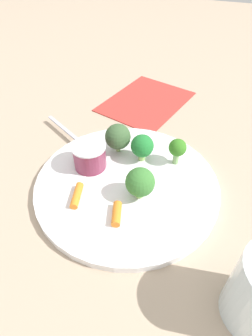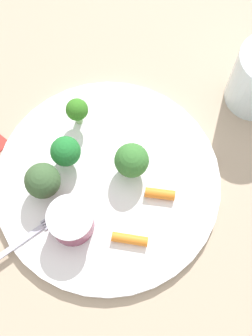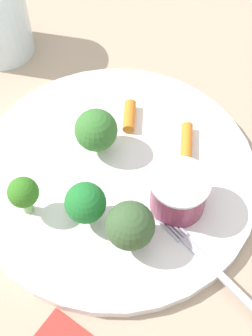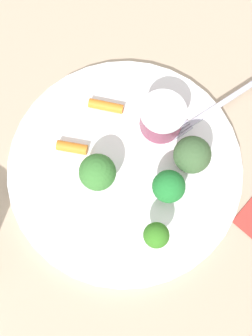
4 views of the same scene
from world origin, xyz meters
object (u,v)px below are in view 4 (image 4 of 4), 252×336
object	(u,v)px
fork	(223,102)
carrot_stick_0	(72,147)
broccoli_floret_3	(156,235)
carrot_stick_1	(106,106)
plate	(125,168)
broccoli_floret_2	(169,187)
broccoli_floret_1	(98,172)
sauce_cup	(162,118)
broccoli_floret_0	(192,155)

from	to	relation	value
fork	carrot_stick_0	bearing A→B (deg)	-137.53
broccoli_floret_3	carrot_stick_0	distance (m)	0.15
carrot_stick_1	carrot_stick_0	bearing A→B (deg)	-102.07
plate	broccoli_floret_2	bearing A→B (deg)	-7.89
plate	carrot_stick_1	distance (m)	0.08
broccoli_floret_1	broccoli_floret_2	bearing A→B (deg)	13.01
sauce_cup	carrot_stick_1	bearing A→B (deg)	-173.33
broccoli_floret_1	broccoli_floret_0	bearing A→B (deg)	35.30
sauce_cup	carrot_stick_1	world-z (taller)	sauce_cup
carrot_stick_1	fork	xyz separation A→B (m)	(0.13, 0.07, -0.00)
broccoli_floret_0	broccoli_floret_3	world-z (taller)	broccoli_floret_0
broccoli_floret_2	fork	bearing A→B (deg)	81.24
broccoli_floret_1	carrot_stick_1	world-z (taller)	broccoli_floret_1
sauce_cup	carrot_stick_1	xyz separation A→B (m)	(-0.07, -0.01, -0.02)
sauce_cup	broccoli_floret_3	xyz separation A→B (m)	(0.05, -0.13, 0.01)
plate	carrot_stick_1	world-z (taller)	carrot_stick_1
sauce_cup	carrot_stick_0	world-z (taller)	sauce_cup
broccoli_floret_0	broccoli_floret_2	size ratio (longest dim) A/B	1.08
broccoli_floret_0	broccoli_floret_2	distance (m)	0.05
broccoli_floret_0	broccoli_floret_2	world-z (taller)	broccoli_floret_0
plate	sauce_cup	size ratio (longest dim) A/B	5.20
fork	sauce_cup	bearing A→B (deg)	-135.89
plate	broccoli_floret_3	bearing A→B (deg)	-43.88
broccoli_floret_2	carrot_stick_0	distance (m)	0.13
plate	carrot_stick_0	bearing A→B (deg)	-174.64
sauce_cup	carrot_stick_0	size ratio (longest dim) A/B	1.48
broccoli_floret_0	fork	xyz separation A→B (m)	(0.01, 0.09, -0.03)
broccoli_floret_0	broccoli_floret_2	bearing A→B (deg)	-102.40
sauce_cup	broccoli_floret_2	world-z (taller)	broccoli_floret_2
broccoli_floret_1	carrot_stick_0	size ratio (longest dim) A/B	1.38
broccoli_floret_0	carrot_stick_1	world-z (taller)	broccoli_floret_0
broccoli_floret_0	plate	bearing A→B (deg)	-151.31
broccoli_floret_0	carrot_stick_1	bearing A→B (deg)	169.29
broccoli_floret_2	fork	xyz separation A→B (m)	(0.02, 0.14, -0.03)
sauce_cup	carrot_stick_0	bearing A→B (deg)	-138.77
carrot_stick_0	fork	xyz separation A→B (m)	(0.15, 0.13, -0.00)
sauce_cup	broccoli_floret_0	xyz separation A→B (m)	(0.05, -0.03, 0.01)
plate	carrot_stick_1	size ratio (longest dim) A/B	6.59
broccoli_floret_3	plate	bearing A→B (deg)	136.12
broccoli_floret_0	fork	distance (m)	0.10
carrot_stick_0	broccoli_floret_0	bearing A→B (deg)	17.79
broccoli_floret_2	broccoli_floret_3	world-z (taller)	broccoli_floret_2
broccoli_floret_1	broccoli_floret_3	world-z (taller)	broccoli_floret_1
broccoli_floret_0	broccoli_floret_1	world-z (taller)	broccoli_floret_0
plate	carrot_stick_1	bearing A→B (deg)	131.68
carrot_stick_1	plate	bearing A→B (deg)	-48.32
plate	fork	distance (m)	0.15
plate	sauce_cup	world-z (taller)	sauce_cup
fork	carrot_stick_1	bearing A→B (deg)	-152.90
broccoli_floret_2	broccoli_floret_3	xyz separation A→B (m)	(0.01, -0.06, 0.00)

